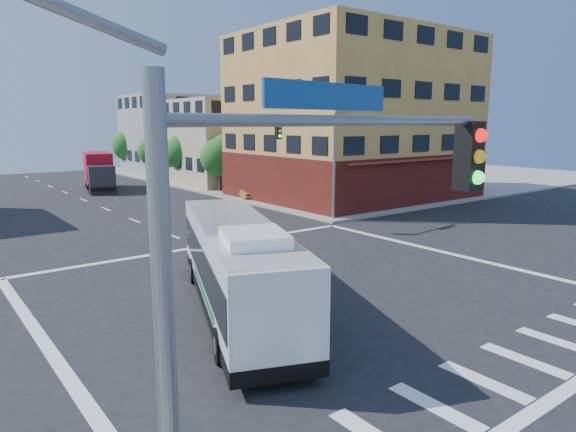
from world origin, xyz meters
TOP-DOWN VIEW (x-y plane):
  - ground at (0.00, 0.00)m, footprint 120.00×120.00m
  - sidewalk_ne at (35.00, 35.00)m, footprint 50.00×50.00m
  - corner_building_ne at (19.99, 18.48)m, footprint 18.10×15.44m
  - building_east_near at (16.98, 33.98)m, footprint 12.06×10.06m
  - building_east_far at (16.98, 47.98)m, footprint 12.06×10.06m
  - signal_mast_ne at (9.08, 10.62)m, footprint 7.91×1.13m
  - signal_mast_sw at (-9.08, -10.64)m, footprint 7.91×1.01m
  - street_tree_a at (11.90, 27.92)m, footprint 3.60×3.60m
  - street_tree_b at (11.90, 35.92)m, footprint 3.80×3.80m
  - street_tree_c at (11.90, 43.92)m, footprint 3.40×3.40m
  - street_tree_d at (11.90, 51.92)m, footprint 4.00×4.00m
  - transit_bus at (-3.43, 0.10)m, footprint 6.68×11.92m
  - box_truck at (3.26, 36.85)m, footprint 4.07×8.41m
  - parked_car at (11.70, 23.17)m, footprint 2.52×4.19m

SIDE VIEW (x-z plane):
  - ground at x=0.00m, z-range 0.00..0.00m
  - sidewalk_ne at x=35.00m, z-range 0.00..0.15m
  - parked_car at x=11.70m, z-range 0.00..1.33m
  - transit_bus at x=-3.43m, z-range -0.04..3.46m
  - box_truck at x=3.26m, z-range -0.05..3.59m
  - street_tree_c at x=11.90m, z-range 0.82..6.11m
  - street_tree_a at x=11.90m, z-range 0.83..6.35m
  - street_tree_b at x=11.90m, z-range 0.85..6.65m
  - street_tree_d at x=11.90m, z-range 0.87..6.90m
  - building_east_near at x=16.98m, z-range 0.01..9.01m
  - signal_mast_ne at x=9.08m, z-range 0.95..9.02m
  - signal_mast_sw at x=-9.08m, z-range 0.95..9.02m
  - building_east_far at x=16.98m, z-range 0.01..10.01m
  - corner_building_ne at x=19.99m, z-range -1.11..12.89m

